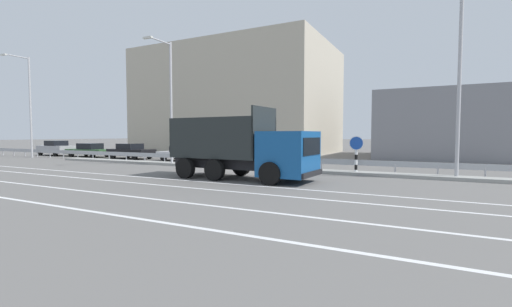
{
  "coord_description": "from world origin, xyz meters",
  "views": [
    {
      "loc": [
        10.2,
        -17.85,
        2.24
      ],
      "look_at": [
        1.27,
        -0.61,
        1.17
      ],
      "focal_mm": 24.0,
      "sensor_mm": 36.0,
      "label": 1
    }
  ],
  "objects_px": {
    "street_lamp_0": "(28,102)",
    "parked_car_2": "(131,151)",
    "median_road_sign": "(356,154)",
    "street_lamp_1": "(169,97)",
    "parked_car_0": "(56,148)",
    "parked_car_1": "(89,150)",
    "parked_car_3": "(183,153)",
    "street_lamp_2": "(460,76)",
    "dump_truck": "(258,154)"
  },
  "relations": [
    {
      "from": "street_lamp_2",
      "to": "parked_car_2",
      "type": "distance_m",
      "value": 26.71
    },
    {
      "from": "dump_truck",
      "to": "parked_car_1",
      "type": "bearing_deg",
      "value": -106.97
    },
    {
      "from": "street_lamp_1",
      "to": "parked_car_2",
      "type": "xyz_separation_m",
      "value": [
        -8.12,
        3.81,
        -4.23
      ]
    },
    {
      "from": "median_road_sign",
      "to": "street_lamp_0",
      "type": "height_order",
      "value": "street_lamp_0"
    },
    {
      "from": "dump_truck",
      "to": "parked_car_0",
      "type": "height_order",
      "value": "dump_truck"
    },
    {
      "from": "street_lamp_0",
      "to": "parked_car_1",
      "type": "bearing_deg",
      "value": 39.63
    },
    {
      "from": "median_road_sign",
      "to": "parked_car_0",
      "type": "distance_m",
      "value": 32.44
    },
    {
      "from": "dump_truck",
      "to": "parked_car_3",
      "type": "bearing_deg",
      "value": -123.5
    },
    {
      "from": "parked_car_2",
      "to": "parked_car_0",
      "type": "bearing_deg",
      "value": -87.43
    },
    {
      "from": "median_road_sign",
      "to": "parked_car_0",
      "type": "relative_size",
      "value": 0.46
    },
    {
      "from": "street_lamp_1",
      "to": "parked_car_0",
      "type": "bearing_deg",
      "value": 169.35
    },
    {
      "from": "street_lamp_0",
      "to": "parked_car_2",
      "type": "xyz_separation_m",
      "value": [
        9.91,
        3.47,
        -4.67
      ]
    },
    {
      "from": "parked_car_2",
      "to": "parked_car_1",
      "type": "bearing_deg",
      "value": -88.12
    },
    {
      "from": "dump_truck",
      "to": "parked_car_2",
      "type": "xyz_separation_m",
      "value": [
        -17.4,
        7.97,
        -0.55
      ]
    },
    {
      "from": "median_road_sign",
      "to": "street_lamp_2",
      "type": "height_order",
      "value": "street_lamp_2"
    },
    {
      "from": "median_road_sign",
      "to": "street_lamp_1",
      "type": "xyz_separation_m",
      "value": [
        -13.15,
        -0.36,
        3.8
      ]
    },
    {
      "from": "parked_car_1",
      "to": "dump_truck",
      "type": "bearing_deg",
      "value": -111.94
    },
    {
      "from": "median_road_sign",
      "to": "parked_car_3",
      "type": "distance_m",
      "value": 15.59
    },
    {
      "from": "street_lamp_0",
      "to": "street_lamp_1",
      "type": "bearing_deg",
      "value": -1.08
    },
    {
      "from": "street_lamp_1",
      "to": "street_lamp_2",
      "type": "distance_m",
      "value": 18.02
    },
    {
      "from": "dump_truck",
      "to": "parked_car_0",
      "type": "xyz_separation_m",
      "value": [
        -28.41,
        7.76,
        -0.47
      ]
    },
    {
      "from": "median_road_sign",
      "to": "street_lamp_0",
      "type": "distance_m",
      "value": 31.47
    },
    {
      "from": "street_lamp_0",
      "to": "parked_car_2",
      "type": "distance_m",
      "value": 11.49
    },
    {
      "from": "street_lamp_2",
      "to": "dump_truck",
      "type": "bearing_deg",
      "value": -152.42
    },
    {
      "from": "parked_car_1",
      "to": "parked_car_2",
      "type": "relative_size",
      "value": 1.05
    },
    {
      "from": "parked_car_1",
      "to": "street_lamp_2",
      "type": "bearing_deg",
      "value": -99.07
    },
    {
      "from": "median_road_sign",
      "to": "street_lamp_0",
      "type": "xyz_separation_m",
      "value": [
        -31.18,
        -0.02,
        4.24
      ]
    },
    {
      "from": "street_lamp_0",
      "to": "street_lamp_2",
      "type": "bearing_deg",
      "value": 0.09
    },
    {
      "from": "parked_car_2",
      "to": "street_lamp_0",
      "type": "bearing_deg",
      "value": -69.25
    },
    {
      "from": "street_lamp_2",
      "to": "parked_car_2",
      "type": "bearing_deg",
      "value": 172.57
    },
    {
      "from": "parked_car_2",
      "to": "parked_car_3",
      "type": "xyz_separation_m",
      "value": [
        6.09,
        0.07,
        -0.07
      ]
    },
    {
      "from": "street_lamp_0",
      "to": "parked_car_1",
      "type": "relative_size",
      "value": 1.99
    },
    {
      "from": "median_road_sign",
      "to": "street_lamp_1",
      "type": "height_order",
      "value": "street_lamp_1"
    },
    {
      "from": "street_lamp_0",
      "to": "parked_car_0",
      "type": "relative_size",
      "value": 2.07
    },
    {
      "from": "median_road_sign",
      "to": "street_lamp_2",
      "type": "relative_size",
      "value": 0.23
    },
    {
      "from": "parked_car_2",
      "to": "dump_truck",
      "type": "bearing_deg",
      "value": 66.84
    },
    {
      "from": "parked_car_3",
      "to": "street_lamp_0",
      "type": "bearing_deg",
      "value": 104.51
    },
    {
      "from": "median_road_sign",
      "to": "parked_car_1",
      "type": "distance_m",
      "value": 27.26
    },
    {
      "from": "median_road_sign",
      "to": "parked_car_2",
      "type": "distance_m",
      "value": 21.55
    },
    {
      "from": "street_lamp_1",
      "to": "parked_car_0",
      "type": "height_order",
      "value": "street_lamp_1"
    },
    {
      "from": "median_road_sign",
      "to": "street_lamp_0",
      "type": "bearing_deg",
      "value": -179.97
    },
    {
      "from": "parked_car_2",
      "to": "street_lamp_1",
      "type": "bearing_deg",
      "value": 66.32
    },
    {
      "from": "parked_car_3",
      "to": "parked_car_1",
      "type": "bearing_deg",
      "value": 92.59
    },
    {
      "from": "parked_car_0",
      "to": "parked_car_1",
      "type": "bearing_deg",
      "value": -84.77
    },
    {
      "from": "parked_car_1",
      "to": "parked_car_0",
      "type": "bearing_deg",
      "value": 88.82
    },
    {
      "from": "parked_car_3",
      "to": "parked_car_2",
      "type": "bearing_deg",
      "value": 92.72
    },
    {
      "from": "dump_truck",
      "to": "median_road_sign",
      "type": "relative_size",
      "value": 3.58
    },
    {
      "from": "dump_truck",
      "to": "street_lamp_2",
      "type": "distance_m",
      "value": 10.56
    },
    {
      "from": "parked_car_0",
      "to": "parked_car_2",
      "type": "height_order",
      "value": "parked_car_0"
    },
    {
      "from": "street_lamp_0",
      "to": "median_road_sign",
      "type": "bearing_deg",
      "value": 0.03
    }
  ]
}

